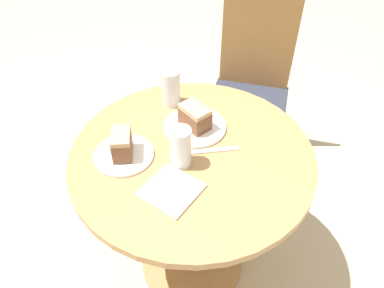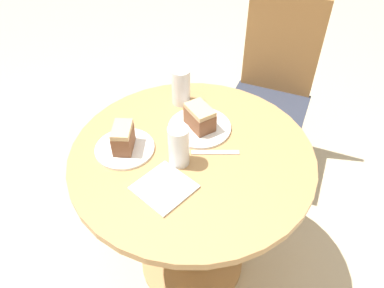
% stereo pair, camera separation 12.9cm
% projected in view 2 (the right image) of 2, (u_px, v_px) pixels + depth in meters
% --- Properties ---
extents(ground_plane, '(8.00, 8.00, 0.00)m').
position_uv_depth(ground_plane, '(192.00, 261.00, 1.83)').
color(ground_plane, beige).
extents(table, '(0.87, 0.87, 0.75)m').
position_uv_depth(table, '(192.00, 189.00, 1.46)').
color(table, tan).
rests_on(table, ground_plane).
extents(chair, '(0.45, 0.46, 0.98)m').
position_uv_depth(chair, '(270.00, 93.00, 2.01)').
color(chair, olive).
rests_on(chair, ground_plane).
extents(plate_near, '(0.24, 0.24, 0.01)m').
position_uv_depth(plate_near, '(200.00, 127.00, 1.41)').
color(plate_near, white).
rests_on(plate_near, table).
extents(plate_far, '(0.21, 0.21, 0.01)m').
position_uv_depth(plate_far, '(125.00, 148.00, 1.33)').
color(plate_far, white).
rests_on(plate_far, table).
extents(cake_slice_near, '(0.14, 0.12, 0.09)m').
position_uv_depth(cake_slice_near, '(200.00, 117.00, 1.38)').
color(cake_slice_near, brown).
rests_on(cake_slice_near, plate_near).
extents(cake_slice_far, '(0.10, 0.12, 0.09)m').
position_uv_depth(cake_slice_far, '(123.00, 138.00, 1.29)').
color(cake_slice_far, brown).
rests_on(cake_slice_far, plate_far).
extents(glass_lemonade, '(0.07, 0.07, 0.15)m').
position_uv_depth(glass_lemonade, '(179.00, 148.00, 1.24)').
color(glass_lemonade, beige).
rests_on(glass_lemonade, table).
extents(glass_water, '(0.07, 0.07, 0.15)m').
position_uv_depth(glass_water, '(181.00, 88.00, 1.49)').
color(glass_water, silver).
rests_on(glass_water, table).
extents(napkin_stack, '(0.20, 0.20, 0.01)m').
position_uv_depth(napkin_stack, '(164.00, 187.00, 1.20)').
color(napkin_stack, silver).
rests_on(napkin_stack, table).
extents(fork, '(0.16, 0.10, 0.00)m').
position_uv_depth(fork, '(215.00, 152.00, 1.32)').
color(fork, silver).
rests_on(fork, table).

